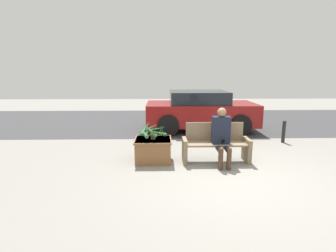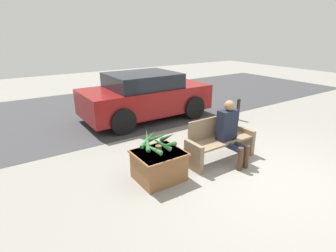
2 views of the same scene
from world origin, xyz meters
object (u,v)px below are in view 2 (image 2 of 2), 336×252
at_px(person_seated, 230,130).
at_px(planter_box, 159,164).
at_px(potted_plant, 157,141).
at_px(parked_car, 145,96).
at_px(bench, 219,141).
at_px(bollard_post, 238,109).

bearing_deg(person_seated, planter_box, 171.86).
bearing_deg(potted_plant, parked_car, 64.09).
xyz_separation_m(bench, potted_plant, (-1.48, 0.04, 0.33)).
xyz_separation_m(planter_box, parked_car, (1.58, 3.29, 0.42)).
bearing_deg(planter_box, bench, -1.41).
xyz_separation_m(potted_plant, parked_car, (1.60, 3.29, -0.04)).
relative_size(planter_box, bollard_post, 1.28).
bearing_deg(potted_plant, bollard_post, 22.07).
bearing_deg(person_seated, potted_plant, 171.83).
bearing_deg(person_seated, bollard_post, 38.19).
height_order(parked_car, bollard_post, parked_car).
xyz_separation_m(bench, bollard_post, (2.36, 1.60, -0.07)).
bearing_deg(planter_box, potted_plant, 169.69).
relative_size(bench, parked_car, 0.40).
relative_size(planter_box, parked_car, 0.22).
relative_size(person_seated, planter_box, 1.51).
distance_m(person_seated, bollard_post, 2.90).
bearing_deg(person_seated, bench, 116.26).
distance_m(bench, person_seated, 0.35).
bearing_deg(potted_plant, person_seated, -8.17).
xyz_separation_m(person_seated, planter_box, (-1.55, 0.22, -0.41)).
xyz_separation_m(planter_box, bollard_post, (3.82, 1.56, 0.06)).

